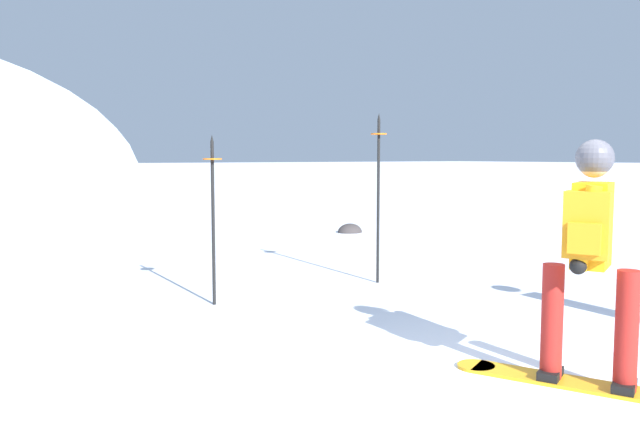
{
  "coord_description": "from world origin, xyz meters",
  "views": [
    {
      "loc": [
        -3.47,
        -2.96,
        1.6
      ],
      "look_at": [
        0.17,
        2.67,
        1.0
      ],
      "focal_mm": 35.99,
      "sensor_mm": 36.0,
      "label": 1
    }
  ],
  "objects_px": {
    "snowboarder_main": "(590,257)",
    "piste_marker_near": "(378,187)",
    "piste_marker_far": "(213,208)",
    "rock_dark": "(350,232)"
  },
  "relations": [
    {
      "from": "snowboarder_main",
      "to": "piste_marker_near",
      "type": "relative_size",
      "value": 0.8
    },
    {
      "from": "piste_marker_near",
      "to": "piste_marker_far",
      "type": "height_order",
      "value": "piste_marker_near"
    },
    {
      "from": "piste_marker_near",
      "to": "rock_dark",
      "type": "xyz_separation_m",
      "value": [
        2.84,
        4.57,
        -1.21
      ]
    },
    {
      "from": "snowboarder_main",
      "to": "piste_marker_far",
      "type": "relative_size",
      "value": 0.94
    },
    {
      "from": "snowboarder_main",
      "to": "rock_dark",
      "type": "distance_m",
      "value": 9.23
    },
    {
      "from": "snowboarder_main",
      "to": "rock_dark",
      "type": "bearing_deg",
      "value": 64.57
    },
    {
      "from": "snowboarder_main",
      "to": "piste_marker_near",
      "type": "bearing_deg",
      "value": 73.51
    },
    {
      "from": "piste_marker_near",
      "to": "piste_marker_far",
      "type": "distance_m",
      "value": 2.24
    },
    {
      "from": "snowboarder_main",
      "to": "piste_marker_far",
      "type": "xyz_separation_m",
      "value": [
        -1.13,
        3.73,
        0.13
      ]
    },
    {
      "from": "piste_marker_near",
      "to": "snowboarder_main",
      "type": "bearing_deg",
      "value": -106.49
    }
  ]
}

